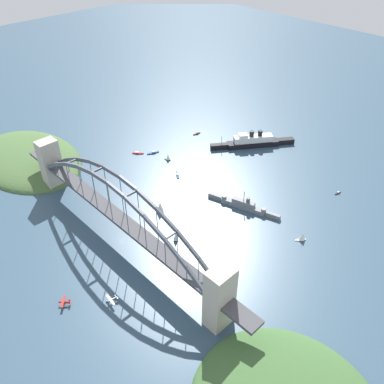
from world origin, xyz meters
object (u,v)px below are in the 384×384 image
at_px(small_boat_8, 197,133).
at_px(small_boat_6, 138,153).
at_px(naval_cruiser, 244,205).
at_px(seaplane_taxiing_near_bridge, 112,300).
at_px(small_boat_3, 302,236).
at_px(small_boat_7, 177,175).
at_px(seaplane_second_in_formation, 65,303).
at_px(small_boat_5, 168,157).
at_px(harbor_arch_bridge, 118,216).
at_px(small_boat_4, 160,207).
at_px(small_boat_2, 338,193).
at_px(small_boat_0, 176,237).
at_px(small_boat_1, 153,152).
at_px(ocean_liner, 253,141).

bearing_deg(small_boat_8, small_boat_6, -99.89).
distance_m(naval_cruiser, seaplane_taxiing_near_bridge, 144.36).
distance_m(small_boat_3, small_boat_7, 138.86).
distance_m(seaplane_second_in_formation, small_boat_7, 172.12).
relative_size(small_boat_5, small_boat_7, 0.75).
bearing_deg(seaplane_taxiing_near_bridge, small_boat_8, 121.70).
height_order(harbor_arch_bridge, seaplane_second_in_formation, harbor_arch_bridge).
height_order(naval_cruiser, small_boat_4, naval_cruiser).
height_order(small_boat_2, small_boat_4, small_boat_4).
bearing_deg(small_boat_7, seaplane_second_in_formation, -68.95).
xyz_separation_m(small_boat_4, small_boat_8, (-78.78, 122.68, -4.80)).
relative_size(small_boat_0, small_boat_7, 0.83).
relative_size(seaplane_taxiing_near_bridge, small_boat_6, 1.06).
distance_m(small_boat_5, small_boat_6, 35.92).
relative_size(seaplane_second_in_formation, small_boat_4, 0.73).
relative_size(seaplane_taxiing_near_bridge, seaplane_second_in_formation, 1.18).
bearing_deg(small_boat_7, small_boat_6, -177.14).
height_order(small_boat_4, small_boat_6, small_boat_4).
distance_m(small_boat_0, small_boat_3, 102.06).
distance_m(small_boat_1, small_boat_7, 50.35).
distance_m(harbor_arch_bridge, ocean_liner, 196.07).
relative_size(small_boat_6, small_boat_8, 1.05).
bearing_deg(naval_cruiser, ocean_liner, 124.99).
bearing_deg(small_boat_6, seaplane_taxiing_near_bridge, -43.03).
bearing_deg(small_boat_1, small_boat_4, -35.99).
relative_size(seaplane_second_in_formation, small_boat_1, 0.70).
relative_size(naval_cruiser, small_boat_7, 6.17).
height_order(small_boat_3, small_boat_5, small_boat_3).
distance_m(small_boat_2, small_boat_7, 154.07).
height_order(small_boat_2, small_boat_6, small_boat_6).
xyz_separation_m(small_boat_3, small_boat_5, (-166.06, 1.68, -0.19)).
bearing_deg(small_boat_7, small_boat_5, 156.70).
bearing_deg(small_boat_4, seaplane_second_in_formation, -74.97).
distance_m(small_boat_2, small_boat_8, 173.91).
bearing_deg(small_boat_2, small_boat_3, -81.23).
bearing_deg(small_boat_1, small_boat_7, -11.16).
distance_m(ocean_liner, seaplane_taxiing_near_bridge, 244.35).
bearing_deg(small_boat_0, small_boat_5, 141.71).
height_order(ocean_liner, seaplane_taxiing_near_bridge, ocean_liner).
bearing_deg(small_boat_2, small_boat_6, -153.99).
relative_size(small_boat_3, small_boat_4, 0.69).
distance_m(ocean_liner, small_boat_5, 96.89).
bearing_deg(ocean_liner, small_boat_4, -83.69).
height_order(ocean_liner, small_boat_2, ocean_liner).
height_order(seaplane_second_in_formation, small_boat_6, seaplane_second_in_formation).
relative_size(harbor_arch_bridge, small_boat_2, 34.76).
xyz_separation_m(naval_cruiser, small_boat_6, (-139.16, -10.99, -2.48)).
xyz_separation_m(small_boat_4, small_boat_5, (-59.54, 61.20, -1.99)).
bearing_deg(harbor_arch_bridge, small_boat_0, 46.39).
bearing_deg(small_boat_7, harbor_arch_bridge, -68.44).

